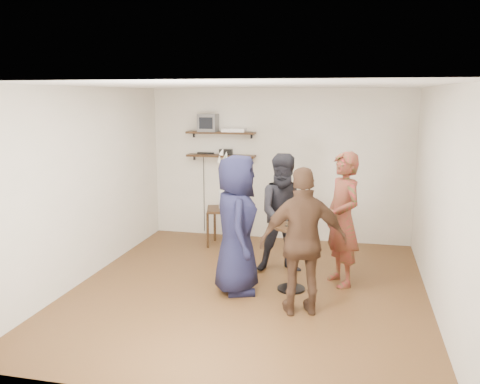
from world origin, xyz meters
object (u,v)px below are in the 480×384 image
side_table (223,214)px  person_plaid (343,219)px  person_brown (303,242)px  person_navy (237,225)px  dvd_deck (234,130)px  person_dark (286,214)px  drinks_table (292,249)px  radio (226,152)px  crt_monitor (208,123)px

side_table → person_plaid: bearing=-34.9°
person_plaid → person_brown: 1.11m
person_navy → dvd_deck: bearing=-2.4°
side_table → person_dark: 1.62m
drinks_table → person_brown: size_ratio=0.50×
dvd_deck → person_brown: 3.46m
radio → person_dark: bearing=-50.8°
radio → side_table: 1.11m
drinks_table → dvd_deck: bearing=120.2°
drinks_table → person_plaid: bearing=30.4°
radio → side_table: size_ratio=0.34×
person_dark → side_table: bearing=123.5°
person_dark → crt_monitor: bearing=120.6°
crt_monitor → radio: size_ratio=1.45×
person_brown → radio: bearing=-77.6°
crt_monitor → drinks_table: (1.76, -2.25, -1.47)m
person_plaid → person_brown: size_ratio=1.04×
person_brown → drinks_table: bearing=-90.0°
side_table → crt_monitor: bearing=127.9°
person_dark → person_navy: bearing=-134.1°
side_table → person_plaid: size_ratio=0.36×
side_table → person_navy: (0.69, -1.95, 0.35)m
drinks_table → person_plaid: size_ratio=0.48×
person_plaid → person_brown: person_plaid is taller
crt_monitor → dvd_deck: crt_monitor is taller
radio → person_dark: (1.27, -1.56, -0.67)m
radio → person_dark: 2.12m
crt_monitor → person_plaid: bearing=-38.5°
person_plaid → dvd_deck: bearing=-164.9°
side_table → person_navy: 2.10m
drinks_table → person_plaid: 0.79m
person_dark → person_navy: size_ratio=0.96×
person_plaid → person_dark: person_plaid is taller
person_dark → person_brown: size_ratio=0.99×
person_dark → person_brown: 1.42m
person_navy → person_brown: size_ratio=1.03×
radio → person_plaid: bearing=-42.4°
side_table → person_navy: bearing=-70.5°
radio → dvd_deck: bearing=0.0°
side_table → person_dark: size_ratio=0.38×
dvd_deck → person_brown: dvd_deck is taller
person_dark → person_navy: (-0.50, -0.89, 0.04)m
drinks_table → crt_monitor: bearing=128.1°
person_dark → person_brown: person_brown is taller
side_table → person_brown: size_ratio=0.38×
crt_monitor → person_navy: (1.08, -2.45, -1.13)m
dvd_deck → radio: dvd_deck is taller
side_table → person_brown: bearing=-56.8°
dvd_deck → person_brown: (1.52, -2.93, -1.04)m
drinks_table → person_navy: (-0.68, -0.20, 0.33)m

